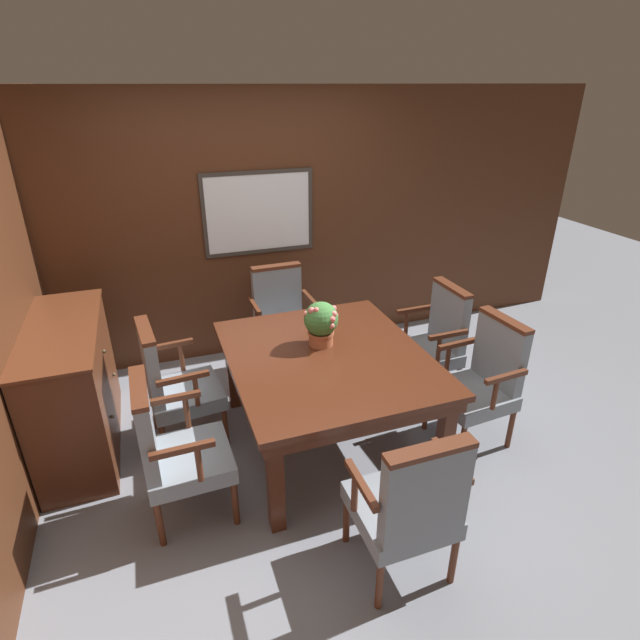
{
  "coord_description": "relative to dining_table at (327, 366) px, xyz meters",
  "views": [
    {
      "loc": [
        -0.92,
        -2.77,
        2.46
      ],
      "look_at": [
        0.15,
        0.23,
        0.94
      ],
      "focal_mm": 28.0,
      "sensor_mm": 36.0,
      "label": 1
    }
  ],
  "objects": [
    {
      "name": "chair_left_near",
      "position": [
        -1.11,
        -0.36,
        -0.14
      ],
      "size": [
        0.52,
        0.56,
        0.97
      ],
      "rotation": [
        0.0,
        0.0,
        1.59
      ],
      "color": "#562B19",
      "rests_on": "ground_plane"
    },
    {
      "name": "wall_back",
      "position": [
        -0.15,
        1.64,
        0.58
      ],
      "size": [
        7.2,
        0.08,
        2.45
      ],
      "color": "#4C2816",
      "rests_on": "ground_plane"
    },
    {
      "name": "ground_plane",
      "position": [
        -0.15,
        -0.08,
        -0.65
      ],
      "size": [
        14.0,
        14.0,
        0.0
      ],
      "primitive_type": "plane",
      "color": "gray"
    },
    {
      "name": "potted_plant",
      "position": [
        0.01,
        0.16,
        0.27
      ],
      "size": [
        0.26,
        0.26,
        0.33
      ],
      "color": "#B2603D",
      "rests_on": "dining_table"
    },
    {
      "name": "sideboard_cabinet",
      "position": [
        -1.72,
        0.57,
        -0.16
      ],
      "size": [
        0.5,
        1.32,
        0.97
      ],
      "color": "#512816",
      "rests_on": "ground_plane"
    },
    {
      "name": "chair_right_near",
      "position": [
        1.09,
        -0.33,
        -0.14
      ],
      "size": [
        0.54,
        0.57,
        0.97
      ],
      "rotation": [
        0.0,
        0.0,
        -1.49
      ],
      "color": "#562B19",
      "rests_on": "ground_plane"
    },
    {
      "name": "dining_table",
      "position": [
        0.0,
        0.0,
        0.0
      ],
      "size": [
        1.35,
        1.57,
        0.74
      ],
      "color": "#4C2314",
      "rests_on": "ground_plane"
    },
    {
      "name": "chair_head_far",
      "position": [
        -0.01,
        1.17,
        -0.14
      ],
      "size": [
        0.56,
        0.51,
        0.97
      ],
      "rotation": [
        0.0,
        0.0,
        0.02
      ],
      "color": "#562B19",
      "rests_on": "ground_plane"
    },
    {
      "name": "chair_right_far",
      "position": [
        1.08,
        0.33,
        -0.14
      ],
      "size": [
        0.51,
        0.55,
        0.97
      ],
      "rotation": [
        0.0,
        0.0,
        -1.56
      ],
      "color": "#562B19",
      "rests_on": "ground_plane"
    },
    {
      "name": "chair_head_near",
      "position": [
        0.0,
        -1.21,
        -0.14
      ],
      "size": [
        0.55,
        0.5,
        0.97
      ],
      "rotation": [
        0.0,
        0.0,
        3.14
      ],
      "color": "#562B19",
      "rests_on": "ground_plane"
    },
    {
      "name": "chair_left_far",
      "position": [
        -1.05,
        0.37,
        -0.14
      ],
      "size": [
        0.55,
        0.58,
        0.97
      ],
      "rotation": [
        0.0,
        0.0,
        1.66
      ],
      "color": "#562B19",
      "rests_on": "ground_plane"
    }
  ]
}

